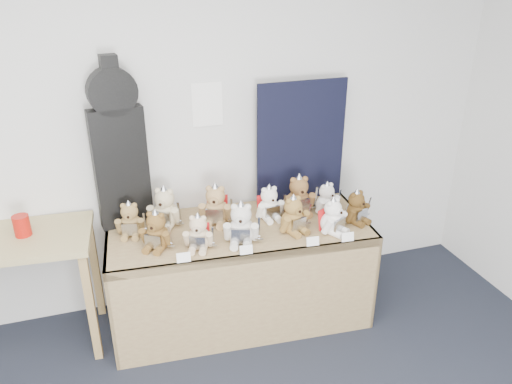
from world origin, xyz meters
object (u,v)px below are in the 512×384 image
object	(u,v)px
teddy_front_left	(198,234)
side_table	(11,256)
teddy_front_far_right	(333,217)
teddy_back_centre_right	(269,204)
teddy_back_right	(299,197)
teddy_front_right	(294,216)
guitar_case	(119,147)
teddy_front_centre	(241,225)
teddy_back_end	(327,200)
teddy_front_far_left	(156,232)
teddy_back_centre_left	(216,206)
display_table	(242,252)
teddy_front_end	(356,208)
red_cup	(22,226)
teddy_back_left	(165,209)
teddy_back_far_left	(130,221)

from	to	relation	value
teddy_front_left	side_table	bearing A→B (deg)	-175.71
teddy_front_far_right	teddy_back_centre_right	distance (m)	0.46
teddy_back_right	teddy_front_right	bearing A→B (deg)	-116.18
guitar_case	teddy_front_far_right	xyz separation A→B (m)	(1.28, -0.54, -0.45)
guitar_case	teddy_front_centre	size ratio (longest dim) A/B	3.65
side_table	guitar_case	world-z (taller)	guitar_case
guitar_case	teddy_front_left	xyz separation A→B (m)	(0.40, -0.47, -0.45)
teddy_back_end	teddy_front_centre	bearing A→B (deg)	-179.63
teddy_front_far_left	teddy_back_end	world-z (taller)	teddy_front_far_left
teddy_back_centre_left	teddy_back_right	size ratio (longest dim) A/B	0.99
teddy_front_far_left	teddy_back_centre_left	xyz separation A→B (m)	(0.43, 0.21, 0.01)
display_table	teddy_front_far_right	size ratio (longest dim) A/B	6.67
display_table	teddy_front_end	xyz separation A→B (m)	(0.79, -0.10, 0.26)
side_table	teddy_back_right	distance (m)	1.91
display_table	teddy_back_centre_right	bearing A→B (deg)	33.02
teddy_front_left	teddy_front_centre	size ratio (longest dim) A/B	0.83
red_cup	teddy_back_end	bearing A→B (deg)	-3.59
side_table	red_cup	world-z (taller)	red_cup
guitar_case	red_cup	bearing A→B (deg)	-176.42
teddy_front_right	teddy_back_centre_right	xyz separation A→B (m)	(-0.09, 0.23, -0.01)
teddy_front_centre	guitar_case	bearing A→B (deg)	162.94
side_table	teddy_back_centre_left	world-z (taller)	teddy_back_centre_left
guitar_case	teddy_back_left	distance (m)	0.51
teddy_back_centre_left	teddy_back_right	distance (m)	0.60
display_table	teddy_front_centre	distance (m)	0.31
teddy_front_far_left	teddy_front_left	bearing A→B (deg)	12.00
display_table	side_table	distance (m)	1.46
display_table	teddy_front_right	size ratio (longest dim) A/B	6.36
teddy_back_left	side_table	bearing A→B (deg)	-148.21
teddy_front_centre	teddy_front_right	distance (m)	0.37
teddy_front_centre	teddy_front_end	xyz separation A→B (m)	(0.83, 0.03, -0.02)
teddy_front_left	teddy_back_far_left	distance (m)	0.49
teddy_back_left	teddy_back_end	bearing A→B (deg)	21.47
teddy_back_right	teddy_front_far_right	bearing A→B (deg)	-69.13
display_table	teddy_back_far_left	size ratio (longest dim) A/B	6.93
display_table	teddy_back_centre_right	xyz separation A→B (m)	(0.24, 0.13, 0.27)
teddy_back_far_left	red_cup	bearing A→B (deg)	-170.48
teddy_front_centre	teddy_front_left	bearing A→B (deg)	-164.48
teddy_back_left	teddy_front_far_right	bearing A→B (deg)	7.04
teddy_front_far_left	teddy_front_centre	distance (m)	0.53
teddy_back_left	teddy_back_centre_left	bearing A→B (deg)	18.82
teddy_back_left	teddy_back_end	size ratio (longest dim) A/B	1.23
teddy_front_far_right	teddy_back_centre_right	size ratio (longest dim) A/B	1.00
teddy_front_centre	teddy_back_centre_right	size ratio (longest dim) A/B	1.14
display_table	teddy_back_right	distance (m)	0.57
teddy_front_far_right	teddy_back_far_left	xyz separation A→B (m)	(-1.27, 0.37, -0.00)
guitar_case	teddy_front_right	size ratio (longest dim) A/B	3.98
teddy_front_far_right	teddy_back_end	xyz separation A→B (m)	(0.08, 0.27, -0.01)
teddy_front_far_left	teddy_back_centre_left	world-z (taller)	teddy_back_centre_left
teddy_back_centre_right	teddy_back_end	xyz separation A→B (m)	(0.42, -0.04, -0.01)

